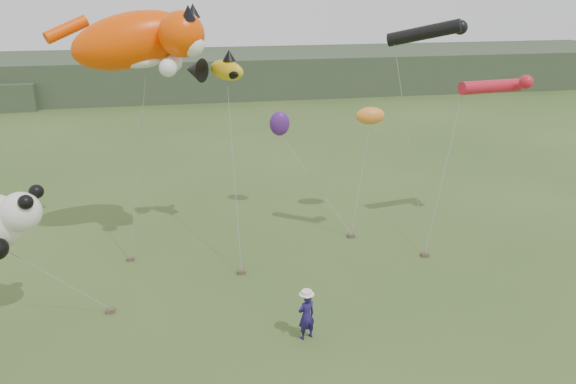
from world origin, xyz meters
name	(u,v)px	position (x,y,z in m)	size (l,w,h in m)	color
ground	(318,339)	(0.00, 0.00, 0.00)	(120.00, 120.00, 0.00)	#385123
headland	(194,75)	(-3.11, 44.69, 1.92)	(90.00, 13.00, 4.00)	#2D3D28
festival_attendant	(306,316)	(-0.39, 0.13, 0.87)	(0.63, 0.42, 1.73)	#1E1653
sandbag_anchors	(259,264)	(-1.33, 5.47, 0.08)	(13.41, 4.84, 0.16)	brown
cat_kite	(143,40)	(-5.45, 7.73, 9.17)	(6.30, 3.43, 2.98)	#FF4800
fish_kite	(215,69)	(-2.64, 8.69, 7.82)	(2.85, 1.87, 1.36)	gold
tube_kites	(471,65)	(8.04, 6.70, 8.01)	(7.43, 3.89, 3.50)	black
misc_kites	(327,119)	(2.75, 10.34, 5.03)	(5.34, 2.35, 1.62)	orange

